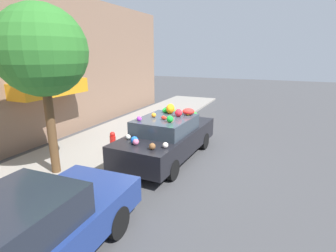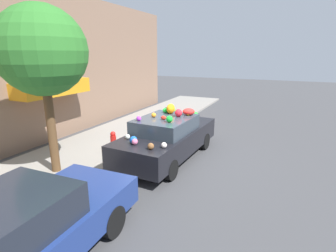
# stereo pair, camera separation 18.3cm
# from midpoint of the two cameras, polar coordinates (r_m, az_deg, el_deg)

# --- Properties ---
(ground_plane) EXTENTS (60.00, 60.00, 0.00)m
(ground_plane) POSITION_cam_midpoint_polar(r_m,az_deg,el_deg) (9.00, -1.59, -6.74)
(ground_plane) COLOR #424244
(sidewalk_curb) EXTENTS (24.00, 3.20, 0.11)m
(sidewalk_curb) POSITION_cam_midpoint_polar(r_m,az_deg,el_deg) (10.35, -15.28, -3.96)
(sidewalk_curb) COLOR gray
(sidewalk_curb) RESTS_ON ground
(building_facade) EXTENTS (18.00, 1.20, 5.81)m
(building_facade) POSITION_cam_midpoint_polar(r_m,az_deg,el_deg) (11.34, -25.39, 11.36)
(building_facade) COLOR #846651
(building_facade) RESTS_ON ground
(street_tree) EXTENTS (2.35, 2.35, 4.54)m
(street_tree) POSITION_cam_midpoint_polar(r_m,az_deg,el_deg) (7.72, -26.42, 14.27)
(street_tree) COLOR brown
(street_tree) RESTS_ON sidewalk_curb
(fire_hydrant) EXTENTS (0.20, 0.20, 0.70)m
(fire_hydrant) POSITION_cam_midpoint_polar(r_m,az_deg,el_deg) (9.34, -12.46, -3.33)
(fire_hydrant) COLOR red
(fire_hydrant) RESTS_ON sidewalk_curb
(art_car) EXTENTS (4.53, 1.97, 1.77)m
(art_car) POSITION_cam_midpoint_polar(r_m,az_deg,el_deg) (8.67, -0.63, -2.27)
(art_car) COLOR black
(art_car) RESTS_ON ground
(parked_car_plain) EXTENTS (4.59, 1.88, 1.42)m
(parked_car_plain) POSITION_cam_midpoint_polar(r_m,az_deg,el_deg) (4.81, -31.13, -20.89)
(parked_car_plain) COLOR navy
(parked_car_plain) RESTS_ON ground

